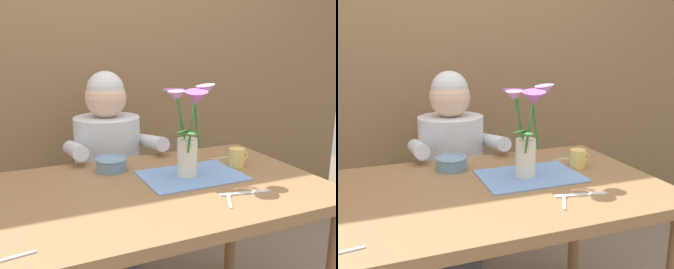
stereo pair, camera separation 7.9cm
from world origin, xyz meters
TOP-DOWN VIEW (x-y plane):
  - wood_panel_backdrop at (0.00, 1.05)m, footprint 4.00×0.10m
  - dining_table at (0.00, 0.00)m, footprint 1.20×0.80m
  - seated_person at (-0.06, 0.62)m, footprint 0.45×0.47m
  - striped_placemat at (0.14, 0.04)m, footprint 0.40×0.28m
  - flower_vase at (0.11, 0.04)m, footprint 0.21×0.28m
  - ceramic_bowl at (-0.14, 0.24)m, footprint 0.14×0.14m
  - dinner_knife at (0.22, -0.20)m, footprint 0.19×0.06m
  - ceramic_mug at (0.37, 0.08)m, footprint 0.09×0.07m
  - spoon_0 at (0.15, -0.21)m, footprint 0.07×0.11m
  - spoon_1 at (0.41, 0.20)m, footprint 0.12×0.02m
  - spoon_2 at (-0.56, -0.31)m, footprint 0.12×0.03m

SIDE VIEW (x-z plane):
  - seated_person at x=-0.06m, z-range 0.00..1.13m
  - dining_table at x=0.00m, z-range 0.27..1.01m
  - striped_placemat at x=0.14m, z-range 0.74..0.74m
  - dinner_knife at x=0.22m, z-range 0.74..0.74m
  - spoon_0 at x=0.15m, z-range 0.74..0.75m
  - spoon_1 at x=0.41m, z-range 0.74..0.75m
  - spoon_2 at x=-0.56m, z-range 0.74..0.75m
  - ceramic_bowl at x=-0.14m, z-range 0.74..0.80m
  - ceramic_mug at x=0.37m, z-range 0.74..0.82m
  - flower_vase at x=0.11m, z-range 0.76..1.13m
  - wood_panel_backdrop at x=0.00m, z-range 0.00..2.50m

